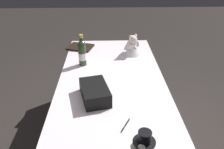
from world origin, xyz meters
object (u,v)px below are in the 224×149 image
Objects in this scene: signing_pen at (126,125)px; gift_case_black at (95,92)px; champagne_bottle at (82,52)px; guestbook at (80,47)px; teddy_bear_bride at (132,46)px.

gift_case_black is at bearing -145.79° from signing_pen.
guestbook is (-0.42, -0.06, -0.12)m from champagne_bottle.
guestbook is at bearing -162.54° from signing_pen.
gift_case_black is at bearing 28.10° from guestbook.
champagne_bottle is (0.24, -0.50, 0.03)m from teddy_bear_bride.
champagne_bottle is 0.89× the size of gift_case_black.
gift_case_black is (0.81, -0.37, -0.04)m from teddy_bear_bride.
champagne_bottle is 0.96m from signing_pen.
champagne_bottle is at bearing -64.81° from teddy_bear_bride.
gift_case_black is at bearing -24.32° from teddy_bear_bride.
signing_pen is at bearing 21.51° from champagne_bottle.
signing_pen is 1.37m from guestbook.
guestbook is (-1.31, -0.41, 0.01)m from signing_pen.
signing_pen is (0.88, 0.35, -0.13)m from champagne_bottle.
gift_case_black is at bearing 13.48° from champagne_bottle.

